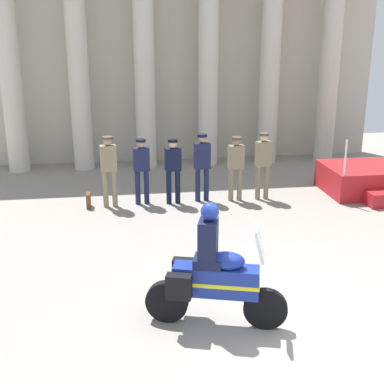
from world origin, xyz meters
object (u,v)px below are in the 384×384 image
object	(u,v)px
officer_in_row_1	(141,166)
officer_in_row_4	(236,163)
officer_in_row_0	(109,166)
briefcase_on_ground	(89,200)
officer_in_row_5	(263,161)
motorcycle_with_rider	(211,275)
officer_in_row_2	(173,166)
officer_in_row_3	(202,162)
reviewing_stand	(377,180)

from	to	relation	value
officer_in_row_1	officer_in_row_4	xyz separation A→B (m)	(2.35, -0.08, -0.00)
officer_in_row_0	briefcase_on_ground	world-z (taller)	officer_in_row_0
briefcase_on_ground	officer_in_row_0	bearing A→B (deg)	-1.85
officer_in_row_5	motorcycle_with_rider	distance (m)	6.08
officer_in_row_0	officer_in_row_2	distance (m)	1.56
officer_in_row_0	officer_in_row_1	xyz separation A→B (m)	(0.79, 0.11, -0.07)
motorcycle_with_rider	officer_in_row_3	bearing A→B (deg)	98.53
officer_in_row_4	officer_in_row_2	bearing A→B (deg)	-5.52
officer_in_row_4	briefcase_on_ground	size ratio (longest dim) A/B	4.58
officer_in_row_2	officer_in_row_4	distance (m)	1.58
officer_in_row_0	officer_in_row_3	bearing A→B (deg)	177.29
officer_in_row_2	officer_in_row_5	world-z (taller)	officer_in_row_5
officer_in_row_0	officer_in_row_2	size ratio (longest dim) A/B	1.08
motorcycle_with_rider	officer_in_row_1	bearing A→B (deg)	113.73
briefcase_on_ground	officer_in_row_3	bearing A→B (deg)	2.11
reviewing_stand	officer_in_row_3	xyz separation A→B (m)	(-4.73, -0.03, 0.67)
reviewing_stand	officer_in_row_2	xyz separation A→B (m)	(-5.48, -0.12, 0.62)
officer_in_row_3	briefcase_on_ground	size ratio (longest dim) A/B	4.78
reviewing_stand	officer_in_row_5	xyz separation A→B (m)	(-3.19, -0.11, 0.67)
officer_in_row_4	motorcycle_with_rider	distance (m)	5.83
officer_in_row_3	officer_in_row_5	world-z (taller)	officer_in_row_5
officer_in_row_1	officer_in_row_3	bearing A→B (deg)	174.73
officer_in_row_2	officer_in_row_5	bearing A→B (deg)	174.71
reviewing_stand	officer_in_row_5	world-z (taller)	officer_in_row_5
officer_in_row_2	officer_in_row_4	xyz separation A→B (m)	(1.58, 0.01, 0.01)
officer_in_row_0	officer_in_row_2	xyz separation A→B (m)	(1.56, 0.03, -0.07)
officer_in_row_2	motorcycle_with_rider	xyz separation A→B (m)	(-0.07, -5.58, -0.17)
officer_in_row_2	officer_in_row_4	bearing A→B (deg)	174.48
officer_in_row_2	officer_in_row_3	bearing A→B (deg)	-178.33
officer_in_row_1	briefcase_on_ground	size ratio (longest dim) A/B	4.58
motorcycle_with_rider	briefcase_on_ground	size ratio (longest dim) A/B	5.66
officer_in_row_4	officer_in_row_1	bearing A→B (deg)	-7.64
officer_in_row_1	officer_in_row_4	bearing A→B (deg)	172.36
officer_in_row_5	briefcase_on_ground	world-z (taller)	officer_in_row_5
officer_in_row_5	briefcase_on_ground	xyz separation A→B (m)	(-4.38, -0.03, -0.84)
officer_in_row_5	motorcycle_with_rider	size ratio (longest dim) A/B	0.85
officer_in_row_2	briefcase_on_ground	world-z (taller)	officer_in_row_2
officer_in_row_4	motorcycle_with_rider	xyz separation A→B (m)	(-1.65, -5.59, -0.18)
officer_in_row_3	officer_in_row_4	size ratio (longest dim) A/B	1.04
briefcase_on_ground	reviewing_stand	bearing A→B (deg)	1.00
reviewing_stand	officer_in_row_5	size ratio (longest dim) A/B	1.59
briefcase_on_ground	officer_in_row_5	bearing A→B (deg)	0.33
officer_in_row_2	officer_in_row_5	xyz separation A→B (m)	(2.29, 0.02, 0.05)
reviewing_stand	officer_in_row_2	distance (m)	5.51
motorcycle_with_rider	officer_in_row_4	bearing A→B (deg)	90.21
officer_in_row_0	officer_in_row_1	size ratio (longest dim) A/B	1.07
reviewing_stand	officer_in_row_4	size ratio (longest dim) A/B	1.66
officer_in_row_3	officer_in_row_0	bearing A→B (deg)	-2.71
officer_in_row_0	motorcycle_with_rider	size ratio (longest dim) A/B	0.86
officer_in_row_0	motorcycle_with_rider	xyz separation A→B (m)	(1.49, -5.56, -0.24)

